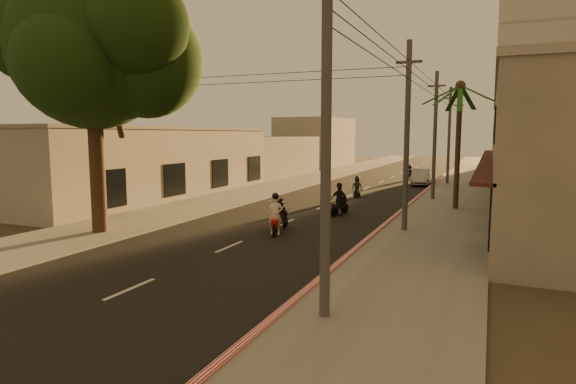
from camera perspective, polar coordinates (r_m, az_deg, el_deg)
name	(u,v)px	position (r m, az deg, el deg)	size (l,w,h in m)	color
ground	(203,258)	(18.68, -10.05, -7.75)	(160.00, 160.00, 0.00)	#383023
road	(348,196)	(36.80, 7.12, -0.49)	(10.00, 140.00, 0.02)	black
sidewalk_right	(452,201)	(35.52, 18.84, -0.99)	(5.00, 140.00, 0.12)	slate
sidewalk_left	(259,191)	(39.48, -3.41, 0.12)	(5.00, 140.00, 0.12)	slate
curb_stripe	(405,208)	(30.86, 13.71, -1.88)	(0.20, 60.00, 0.20)	red
shophouse_row	(565,152)	(33.40, 29.96, 4.18)	(8.80, 34.20, 7.30)	gray
left_building	(146,162)	(37.74, -16.43, 3.41)	(8.20, 24.20, 5.20)	#A09A90
distant_tower	(548,61)	(72.00, 28.42, 13.48)	(12.10, 12.10, 28.00)	#B7B5B2
broadleaf_tree	(101,50)	(24.21, -21.32, 15.42)	(9.60, 8.70, 12.10)	black
palm_tree	(460,93)	(31.29, 19.73, 10.99)	(5.00, 5.00, 8.20)	black
utility_poles	(436,107)	(35.38, 17.12, 9.56)	(1.20, 48.26, 9.00)	#38383A
filler_right	(531,149)	(60.30, 26.90, 4.52)	(8.00, 14.00, 6.00)	#A09A90
filler_left_near	(263,156)	(54.70, -3.03, 4.25)	(8.00, 14.00, 4.40)	#A09A90
filler_left_far	(316,142)	(71.27, 3.34, 5.89)	(8.00, 14.00, 7.00)	#A09A90
scooter_red	(275,216)	(22.53, -1.49, -2.85)	(1.05, 1.94, 1.98)	black
scooter_mid_a	(281,215)	(23.64, -0.80, -2.80)	(0.79, 1.61, 1.58)	black
scooter_mid_b	(339,201)	(27.95, 6.09, -1.02)	(1.24, 1.93, 1.92)	black
scooter_far_a	(357,188)	(35.93, 8.18, 0.49)	(0.88, 1.67, 1.64)	black
scooter_far_b	(410,173)	(50.90, 14.25, 2.20)	(1.41, 1.51, 1.60)	black
parked_car	(421,177)	(46.12, 15.45, 1.73)	(2.04, 4.73, 1.51)	#989CA0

